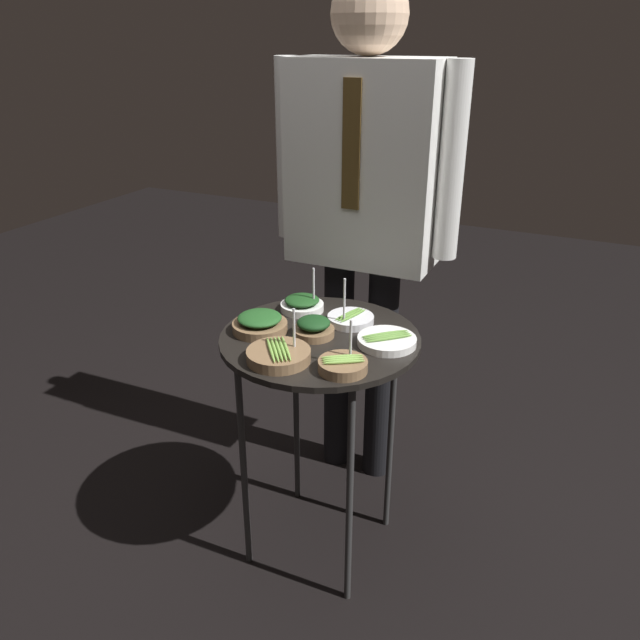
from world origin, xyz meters
TOP-DOWN VIEW (x-y plane):
  - ground_plane at (0.00, 0.00)m, footprint 8.00×8.00m
  - serving_cart at (0.00, 0.00)m, footprint 0.58×0.58m
  - bowl_spinach_far_rim at (-0.02, -0.01)m, footprint 0.12×0.12m
  - bowl_asparagus_near_rim at (-0.04, -0.18)m, footprint 0.17×0.17m
  - bowl_asparagus_back_right at (0.19, 0.03)m, footprint 0.16×0.16m
  - bowl_spinach_front_left at (-0.13, 0.14)m, footprint 0.13×0.13m
  - bowl_asparagus_mid_right at (0.04, 0.12)m, footprint 0.14×0.14m
  - bowl_spinach_back_left at (-0.17, -0.05)m, footprint 0.16×0.16m
  - bowl_asparagus_front_center at (0.14, -0.16)m, footprint 0.13×0.13m
  - waiter_figure at (-0.05, 0.45)m, footprint 0.64×0.24m

SIDE VIEW (x-z plane):
  - ground_plane at x=0.00m, z-range 0.00..0.00m
  - serving_cart at x=0.00m, z-range 0.31..1.09m
  - bowl_asparagus_back_right at x=0.19m, z-range 0.77..0.80m
  - bowl_asparagus_mid_right at x=0.04m, z-range 0.71..0.86m
  - bowl_asparagus_front_center at x=0.14m, z-range 0.73..0.86m
  - bowl_asparagus_near_rim at x=-0.04m, z-range 0.72..0.86m
  - bowl_spinach_front_left at x=-0.13m, z-range 0.72..0.87m
  - bowl_spinach_back_left at x=-0.17m, z-range 0.77..0.83m
  - bowl_spinach_far_rim at x=-0.02m, z-range 0.77..0.83m
  - waiter_figure at x=-0.05m, z-range 0.23..1.96m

